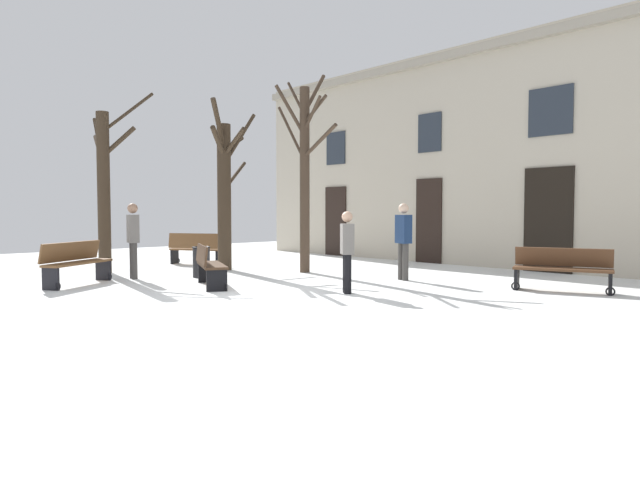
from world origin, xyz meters
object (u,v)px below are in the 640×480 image
object	(u,v)px
bench_near_lamp	(209,265)
person_crossing_plaza	(133,237)
tree_center	(225,189)
tree_foreground	(104,183)
tree_near_facade	(305,168)
bench_back_to_back_right	(196,248)
bench_facing_shops	(76,262)
person_strolling	(403,237)
litter_bin	(201,262)
person_near_bench	(347,249)
bench_back_to_back_left	(562,269)

from	to	relation	value
bench_near_lamp	person_crossing_plaza	distance (m)	2.52
tree_center	tree_foreground	bearing A→B (deg)	-120.92
tree_near_facade	bench_back_to_back_right	size ratio (longest dim) A/B	3.21
tree_near_facade	bench_back_to_back_right	xyz separation A→B (m)	(-3.82, -0.94, -2.20)
tree_center	bench_facing_shops	world-z (taller)	tree_center
bench_near_lamp	person_strolling	distance (m)	4.38
tree_center	litter_bin	xyz separation A→B (m)	(1.00, -1.35, -1.80)
litter_bin	bench_back_to_back_right	size ratio (longest dim) A/B	0.45
tree_center	person_near_bench	xyz separation A→B (m)	(5.17, -0.70, -1.32)
litter_bin	bench_facing_shops	bearing A→B (deg)	-103.48
person_crossing_plaza	person_near_bench	bearing A→B (deg)	-144.92
tree_center	person_crossing_plaza	size ratio (longest dim) A/B	2.51
bench_back_to_back_left	person_strolling	xyz separation A→B (m)	(-3.25, -0.84, 0.53)
tree_near_facade	bench_back_to_back_right	distance (m)	4.50
tree_near_facade	litter_bin	distance (m)	3.52
tree_foreground	bench_back_to_back_right	size ratio (longest dim) A/B	2.92
tree_near_facade	tree_foreground	bearing A→B (deg)	-132.61
litter_bin	person_crossing_plaza	bearing A→B (deg)	-122.33
bench_near_lamp	person_near_bench	world-z (taller)	person_near_bench
tree_center	tree_foreground	world-z (taller)	tree_foreground
tree_near_facade	bench_back_to_back_left	size ratio (longest dim) A/B	2.82
bench_near_lamp	person_near_bench	bearing A→B (deg)	-126.17
bench_facing_shops	person_near_bench	size ratio (longest dim) A/B	1.12
bench_facing_shops	person_crossing_plaza	world-z (taller)	person_crossing_plaza
tree_foreground	person_crossing_plaza	xyz separation A→B (m)	(1.73, -0.05, -1.30)
tree_near_facade	bench_back_to_back_right	bearing A→B (deg)	-166.21
litter_bin	bench_facing_shops	world-z (taller)	bench_facing_shops
tree_center	bench_facing_shops	distance (m)	4.36
bench_facing_shops	bench_near_lamp	bearing A→B (deg)	-81.90
bench_back_to_back_right	person_near_bench	size ratio (longest dim) A/B	1.04
bench_near_lamp	bench_back_to_back_right	world-z (taller)	bench_back_to_back_right
bench_near_lamp	bench_back_to_back_right	bearing A→B (deg)	-2.53
tree_foreground	person_crossing_plaza	distance (m)	2.17
bench_near_lamp	person_near_bench	xyz separation A→B (m)	(2.59, 1.43, 0.41)
tree_near_facade	person_near_bench	xyz separation A→B (m)	(3.27, -1.86, -1.82)
bench_facing_shops	person_strolling	distance (m)	7.16
person_near_bench	person_crossing_plaza	bearing A→B (deg)	-120.89
litter_bin	bench_facing_shops	distance (m)	2.74
bench_back_to_back_left	person_crossing_plaza	distance (m)	9.32
bench_back_to_back_left	person_strolling	world-z (taller)	person_strolling
person_crossing_plaza	tree_center	bearing A→B (deg)	-72.53
bench_facing_shops	person_near_bench	world-z (taller)	person_near_bench
litter_bin	tree_foreground	bearing A→B (deg)	-153.92
bench_back_to_back_right	bench_back_to_back_left	xyz separation A→B (m)	(9.81, 2.32, -0.03)
tree_near_facade	bench_near_lamp	xyz separation A→B (m)	(0.68, -3.28, -2.22)
tree_foreground	person_strolling	size ratio (longest dim) A/B	2.72
tree_center	bench_back_to_back_left	bearing A→B (deg)	17.88
tree_center	bench_facing_shops	bearing A→B (deg)	-84.85
tree_near_facade	person_strolling	distance (m)	3.27
tree_foreground	litter_bin	bearing A→B (deg)	26.08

